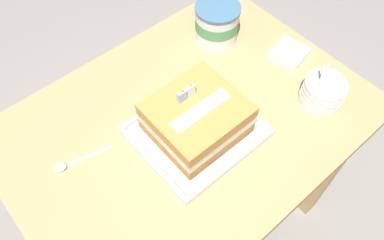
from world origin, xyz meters
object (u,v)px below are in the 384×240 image
Objects in this scene: birthday_cake at (197,118)px; bowl_stack at (323,92)px; serving_spoon_near_tray at (68,165)px; foil_tray at (196,132)px; napkin_pile at (289,53)px; ice_cream_tub at (217,22)px.

bowl_stack is at bearing -22.66° from birthday_cake.
birthday_cake is 1.46× the size of serving_spoon_near_tray.
foil_tray is 0.34m from serving_spoon_near_tray.
bowl_stack reaches higher than serving_spoon_near_tray.
serving_spoon_near_tray is at bearing 171.19° from napkin_pile.
bowl_stack reaches higher than ice_cream_tub.
foil_tray is at bearing -90.00° from birthday_cake.
ice_cream_tub is (0.29, 0.23, -0.01)m from birthday_cake.
foil_tray is at bearing 157.36° from bowl_stack.
foil_tray is 2.21× the size of ice_cream_tub.
ice_cream_tub is at bearing 39.14° from birthday_cake.
serving_spoon_near_tray is 1.27× the size of napkin_pile.
napkin_pile is at bearing -8.81° from serving_spoon_near_tray.
napkin_pile is (0.40, 0.03, 0.00)m from foil_tray.
foil_tray is at bearing -24.23° from serving_spoon_near_tray.
bowl_stack is 0.70m from serving_spoon_near_tray.
birthday_cake reaches higher than serving_spoon_near_tray.
foil_tray is 0.07m from birthday_cake.
foil_tray is 2.58× the size of napkin_pile.
foil_tray is at bearing -140.85° from ice_cream_tub.
ice_cream_tub is 0.60m from serving_spoon_near_tray.
bowl_stack is at bearing -82.20° from ice_cream_tub.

